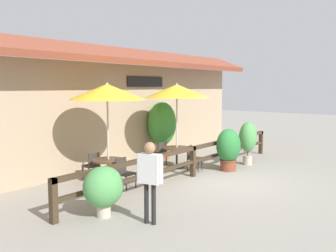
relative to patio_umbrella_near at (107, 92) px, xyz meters
The scene contains 16 objects.
ground_plane 4.28m from the patio_umbrella_near, 49.58° to the right, with size 60.00×60.00×0.00m, color gray.
building_facade 2.72m from the patio_umbrella_near, 35.46° to the left, with size 14.28×1.49×4.23m.
patio_railing 3.29m from the patio_umbrella_near, 34.66° to the right, with size 10.40×0.14×0.95m.
patio_umbrella_near is the anchor object (origin of this frame).
dining_table_near 2.10m from the patio_umbrella_near, 135.00° to the left, with size 0.95×0.95×0.70m.
chair_near_streetside 2.31m from the patio_umbrella_near, 96.37° to the right, with size 0.42×0.42×0.83m.
chair_near_wallside 2.31m from the patio_umbrella_near, 89.66° to the left, with size 0.49×0.49×0.83m.
patio_umbrella_middle 2.98m from the patio_umbrella_near, ahead, with size 2.22×2.22×2.93m.
dining_table_middle 3.64m from the patio_umbrella_near, ahead, with size 0.95×0.95×0.70m.
chair_middle_streetside 3.79m from the patio_umbrella_near, 19.15° to the right, with size 0.51×0.51×0.83m.
chair_middle_wallside 3.68m from the patio_umbrella_near, ahead, with size 0.49×0.49×0.83m.
potted_plant_broad_leaf 4.52m from the patio_umbrella_near, 28.77° to the right, with size 0.88×0.79×1.41m.
potted_plant_corner_fern 3.51m from the patio_umbrella_near, 135.46° to the right, with size 0.91×0.82×1.11m.
potted_plant_small_flowering 5.58m from the patio_umbrella_near, 22.78° to the right, with size 0.69×0.62×1.55m.
potted_plant_tall_tropical 4.11m from the patio_umbrella_near, 14.84° to the left, with size 1.16×1.05×2.24m.
pedestrian 3.88m from the patio_umbrella_near, 119.64° to the right, with size 0.30×0.59×1.70m.
Camera 1 is at (-9.60, -5.37, 2.81)m, focal length 40.00 mm.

